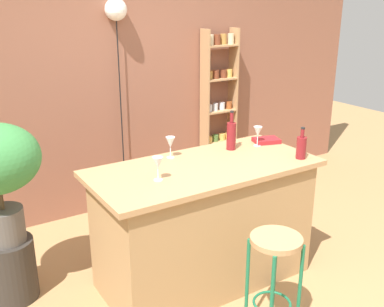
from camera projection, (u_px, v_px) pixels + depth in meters
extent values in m
plane|color=#A37A4C|center=(226.00, 297.00, 3.38)|extent=(12.00, 12.00, 0.00)
cube|color=#8C5642|center=(112.00, 74.00, 4.48)|extent=(6.40, 0.10, 2.80)
cube|color=#A87F51|center=(204.00, 226.00, 3.47)|extent=(1.56, 0.73, 0.91)
cube|color=tan|center=(204.00, 168.00, 3.31)|extent=(1.69, 0.80, 0.04)
cylinder|color=#196642|center=(271.00, 305.00, 2.77)|extent=(0.02, 0.02, 0.68)
cylinder|color=#196642|center=(299.00, 292.00, 2.88)|extent=(0.02, 0.02, 0.68)
cylinder|color=#196642|center=(247.00, 285.00, 2.95)|extent=(0.02, 0.02, 0.68)
cylinder|color=#196642|center=(274.00, 274.00, 3.07)|extent=(0.02, 0.02, 0.68)
torus|color=#196642|center=(272.00, 303.00, 2.96)|extent=(0.25, 0.25, 0.02)
cylinder|color=tan|center=(276.00, 240.00, 2.80)|extent=(0.33, 0.33, 0.03)
cube|color=tan|center=(205.00, 113.00, 5.02)|extent=(0.02, 0.17, 1.80)
cube|color=tan|center=(233.00, 109.00, 5.21)|extent=(0.02, 0.17, 1.80)
cube|color=tan|center=(218.00, 170.00, 5.35)|extent=(0.37, 0.17, 0.02)
cylinder|color=beige|center=(208.00, 168.00, 5.26)|extent=(0.05, 0.05, 0.11)
cylinder|color=#994C23|center=(212.00, 167.00, 5.30)|extent=(0.05, 0.05, 0.11)
cylinder|color=#4C7033|center=(218.00, 166.00, 5.33)|extent=(0.05, 0.05, 0.11)
cylinder|color=brown|center=(223.00, 165.00, 5.36)|extent=(0.05, 0.05, 0.11)
cylinder|color=#4C7033|center=(228.00, 163.00, 5.41)|extent=(0.05, 0.05, 0.11)
cube|color=tan|center=(218.00, 141.00, 5.23)|extent=(0.37, 0.17, 0.02)
cylinder|color=gold|center=(209.00, 139.00, 5.15)|extent=(0.07, 0.07, 0.07)
cylinder|color=#4C7033|center=(215.00, 138.00, 5.20)|extent=(0.07, 0.07, 0.07)
cylinder|color=gold|center=(222.00, 137.00, 5.25)|extent=(0.07, 0.07, 0.07)
cylinder|color=gold|center=(228.00, 136.00, 5.28)|extent=(0.07, 0.07, 0.07)
cube|color=tan|center=(219.00, 111.00, 5.12)|extent=(0.37, 0.17, 0.02)
cylinder|color=silver|center=(209.00, 108.00, 5.03)|extent=(0.06, 0.06, 0.08)
cylinder|color=silver|center=(215.00, 107.00, 5.08)|extent=(0.06, 0.06, 0.08)
cylinder|color=silver|center=(222.00, 106.00, 5.13)|extent=(0.06, 0.06, 0.08)
cylinder|color=#994C23|center=(229.00, 105.00, 5.16)|extent=(0.06, 0.06, 0.08)
cube|color=tan|center=(219.00, 79.00, 5.00)|extent=(0.37, 0.17, 0.02)
cylinder|color=#AD7A38|center=(209.00, 75.00, 4.92)|extent=(0.07, 0.07, 0.09)
cylinder|color=brown|center=(216.00, 75.00, 4.95)|extent=(0.07, 0.07, 0.09)
cylinder|color=brown|center=(223.00, 74.00, 5.01)|extent=(0.07, 0.07, 0.09)
cylinder|color=gold|center=(229.00, 73.00, 5.05)|extent=(0.07, 0.07, 0.09)
cube|color=tan|center=(220.00, 45.00, 4.88)|extent=(0.37, 0.17, 0.02)
cylinder|color=beige|center=(210.00, 40.00, 4.80)|extent=(0.07, 0.07, 0.11)
cylinder|color=brown|center=(217.00, 40.00, 4.83)|extent=(0.07, 0.07, 0.11)
cylinder|color=#AD7A38|center=(223.00, 39.00, 4.89)|extent=(0.07, 0.07, 0.11)
cylinder|color=beige|center=(231.00, 39.00, 4.92)|extent=(0.07, 0.07, 0.11)
cylinder|color=#2D2823|center=(12.00, 269.00, 3.31)|extent=(0.35, 0.35, 0.47)
cylinder|color=#514C47|center=(5.00, 225.00, 3.19)|extent=(0.27, 0.27, 0.25)
cylinder|color=brown|center=(1.00, 199.00, 3.12)|extent=(0.03, 0.03, 0.16)
cylinder|color=maroon|center=(301.00, 148.00, 3.42)|extent=(0.08, 0.08, 0.17)
cylinder|color=maroon|center=(302.00, 133.00, 3.39)|extent=(0.03, 0.03, 0.07)
cylinder|color=black|center=(303.00, 128.00, 3.37)|extent=(0.03, 0.03, 0.01)
cylinder|color=maroon|center=(231.00, 136.00, 3.62)|extent=(0.07, 0.07, 0.22)
cylinder|color=maroon|center=(232.00, 118.00, 3.57)|extent=(0.03, 0.03, 0.09)
cylinder|color=black|center=(232.00, 112.00, 3.56)|extent=(0.03, 0.03, 0.01)
cylinder|color=silver|center=(158.00, 180.00, 3.04)|extent=(0.06, 0.06, 0.00)
cylinder|color=silver|center=(158.00, 174.00, 3.02)|extent=(0.01, 0.01, 0.08)
cone|color=silver|center=(158.00, 163.00, 3.00)|extent=(0.07, 0.07, 0.08)
cylinder|color=silver|center=(171.00, 157.00, 3.47)|extent=(0.06, 0.06, 0.00)
cylinder|color=silver|center=(171.00, 152.00, 3.45)|extent=(0.01, 0.01, 0.08)
cone|color=silver|center=(170.00, 142.00, 3.43)|extent=(0.07, 0.07, 0.08)
cylinder|color=silver|center=(257.00, 146.00, 3.74)|extent=(0.06, 0.06, 0.00)
cylinder|color=silver|center=(257.00, 141.00, 3.73)|extent=(0.01, 0.01, 0.08)
cone|color=silver|center=(258.00, 132.00, 3.70)|extent=(0.07, 0.07, 0.08)
cube|color=maroon|center=(266.00, 140.00, 3.82)|extent=(0.25, 0.21, 0.03)
cylinder|color=black|center=(121.00, 115.00, 4.53)|extent=(0.01, 0.01, 2.01)
sphere|color=white|center=(116.00, 9.00, 4.21)|extent=(0.21, 0.21, 0.21)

